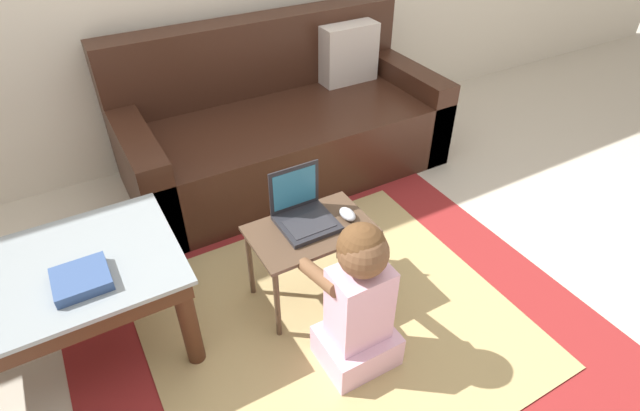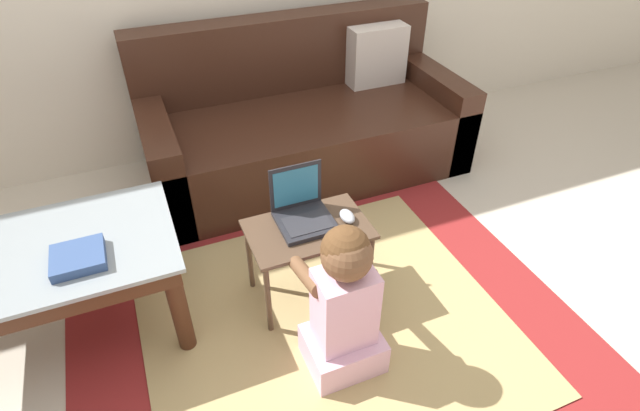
{
  "view_description": "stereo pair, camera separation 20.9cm",
  "coord_description": "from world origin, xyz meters",
  "px_view_note": "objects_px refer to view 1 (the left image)",
  "views": [
    {
      "loc": [
        -0.9,
        -1.24,
        1.73
      ],
      "look_at": [
        -0.07,
        0.21,
        0.45
      ],
      "focal_mm": 28.0,
      "sensor_mm": 36.0,
      "label": 1
    },
    {
      "loc": [
        -0.71,
        -1.33,
        1.73
      ],
      "look_at": [
        -0.07,
        0.21,
        0.45
      ],
      "focal_mm": 28.0,
      "sensor_mm": 36.0,
      "label": 2
    }
  ],
  "objects_px": {
    "couch": "(282,125)",
    "laptop_desk": "(311,239)",
    "person_seated": "(358,301)",
    "computer_mouse": "(347,214)",
    "laptop": "(304,215)",
    "coffee_table": "(42,292)",
    "book_on_table": "(81,279)"
  },
  "relations": [
    {
      "from": "couch",
      "to": "laptop_desk",
      "type": "height_order",
      "value": "couch"
    },
    {
      "from": "coffee_table",
      "to": "book_on_table",
      "type": "distance_m",
      "value": 0.2
    },
    {
      "from": "coffee_table",
      "to": "laptop_desk",
      "type": "distance_m",
      "value": 1.02
    },
    {
      "from": "coffee_table",
      "to": "book_on_table",
      "type": "relative_size",
      "value": 5.3
    },
    {
      "from": "coffee_table",
      "to": "book_on_table",
      "type": "height_order",
      "value": "book_on_table"
    },
    {
      "from": "couch",
      "to": "person_seated",
      "type": "distance_m",
      "value": 1.49
    },
    {
      "from": "person_seated",
      "to": "laptop_desk",
      "type": "bearing_deg",
      "value": 88.15
    },
    {
      "from": "laptop_desk",
      "to": "person_seated",
      "type": "bearing_deg",
      "value": -91.85
    },
    {
      "from": "couch",
      "to": "computer_mouse",
      "type": "xyz_separation_m",
      "value": [
        -0.21,
        -1.06,
        0.12
      ]
    },
    {
      "from": "person_seated",
      "to": "computer_mouse",
      "type": "bearing_deg",
      "value": 63.74
    },
    {
      "from": "laptop_desk",
      "to": "computer_mouse",
      "type": "relative_size",
      "value": 5.45
    },
    {
      "from": "couch",
      "to": "laptop",
      "type": "relative_size",
      "value": 8.07
    },
    {
      "from": "coffee_table",
      "to": "laptop",
      "type": "height_order",
      "value": "laptop"
    },
    {
      "from": "person_seated",
      "to": "book_on_table",
      "type": "height_order",
      "value": "person_seated"
    },
    {
      "from": "couch",
      "to": "laptop_desk",
      "type": "relative_size",
      "value": 3.64
    },
    {
      "from": "laptop_desk",
      "to": "book_on_table",
      "type": "bearing_deg",
      "value": 176.75
    },
    {
      "from": "person_seated",
      "to": "book_on_table",
      "type": "distance_m",
      "value": 0.97
    },
    {
      "from": "person_seated",
      "to": "book_on_table",
      "type": "xyz_separation_m",
      "value": [
        -0.85,
        0.44,
        0.16
      ]
    },
    {
      "from": "laptop",
      "to": "computer_mouse",
      "type": "xyz_separation_m",
      "value": [
        0.17,
        -0.07,
        -0.02
      ]
    },
    {
      "from": "couch",
      "to": "computer_mouse",
      "type": "height_order",
      "value": "couch"
    },
    {
      "from": "computer_mouse",
      "to": "book_on_table",
      "type": "xyz_separation_m",
      "value": [
        -1.04,
        0.06,
        0.08
      ]
    },
    {
      "from": "laptop",
      "to": "computer_mouse",
      "type": "height_order",
      "value": "laptop"
    },
    {
      "from": "couch",
      "to": "book_on_table",
      "type": "xyz_separation_m",
      "value": [
        -1.25,
        -1.0,
        0.2
      ]
    },
    {
      "from": "coffee_table",
      "to": "computer_mouse",
      "type": "bearing_deg",
      "value": -8.56
    },
    {
      "from": "couch",
      "to": "laptop_desk",
      "type": "distance_m",
      "value": 1.11
    },
    {
      "from": "book_on_table",
      "to": "computer_mouse",
      "type": "bearing_deg",
      "value": -3.48
    },
    {
      "from": "laptop_desk",
      "to": "laptop",
      "type": "bearing_deg",
      "value": 91.22
    },
    {
      "from": "coffee_table",
      "to": "computer_mouse",
      "type": "relative_size",
      "value": 10.44
    },
    {
      "from": "laptop",
      "to": "book_on_table",
      "type": "distance_m",
      "value": 0.87
    },
    {
      "from": "laptop",
      "to": "person_seated",
      "type": "distance_m",
      "value": 0.45
    },
    {
      "from": "laptop_desk",
      "to": "laptop",
      "type": "relative_size",
      "value": 2.21
    },
    {
      "from": "laptop",
      "to": "person_seated",
      "type": "xyz_separation_m",
      "value": [
        -0.01,
        -0.44,
        -0.1
      ]
    }
  ]
}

